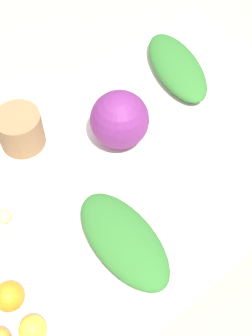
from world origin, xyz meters
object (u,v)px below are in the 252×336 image
(cabbage_purple, at_px, (120,120))
(greens_bunch_scallion, at_px, (177,67))
(greens_bunch_chard, at_px, (124,240))
(paper_bag, at_px, (20,130))
(orange_3, at_px, (33,330))
(orange_0, at_px, (9,296))

(cabbage_purple, distance_m, greens_bunch_scallion, 0.35)
(greens_bunch_chard, height_order, greens_bunch_scallion, greens_bunch_scallion)
(paper_bag, xyz_separation_m, orange_3, (0.30, 0.51, -0.03))
(orange_3, bearing_deg, greens_bunch_scallion, -154.60)
(paper_bag, height_order, greens_bunch_scallion, paper_bag)
(paper_bag, bearing_deg, greens_bunch_scallion, 170.59)
(greens_bunch_scallion, distance_m, orange_0, 0.92)
(cabbage_purple, bearing_deg, orange_3, 30.94)
(orange_3, bearing_deg, greens_bunch_chard, -173.15)
(greens_bunch_chard, xyz_separation_m, greens_bunch_scallion, (-0.56, -0.38, 0.00))
(paper_bag, height_order, orange_0, paper_bag)
(cabbage_purple, height_order, greens_bunch_chard, cabbage_purple)
(cabbage_purple, relative_size, orange_3, 2.60)
(greens_bunch_scallion, bearing_deg, orange_3, 25.40)
(cabbage_purple, bearing_deg, orange_0, 22.25)
(orange_0, bearing_deg, greens_bunch_scallion, -160.38)
(greens_bunch_chard, bearing_deg, cabbage_purple, -128.30)
(greens_bunch_scallion, relative_size, orange_3, 5.01)
(cabbage_purple, xyz_separation_m, orange_3, (0.54, 0.32, -0.06))
(orange_0, bearing_deg, cabbage_purple, -157.75)
(cabbage_purple, xyz_separation_m, greens_bunch_chard, (0.23, 0.29, -0.06))
(greens_bunch_scallion, bearing_deg, greens_bunch_chard, 34.04)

